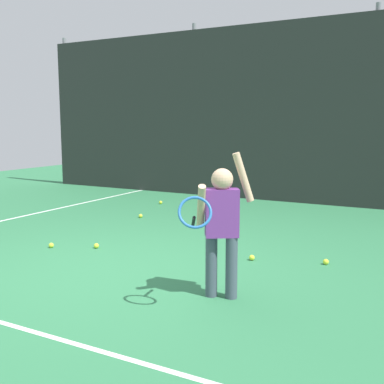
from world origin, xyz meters
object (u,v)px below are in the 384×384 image
at_px(tennis_ball_1, 161,202).
at_px(tennis_ball_6, 141,216).
at_px(tennis_player, 221,221).
at_px(tennis_ball_5, 51,245).
at_px(tennis_ball_0, 326,262).
at_px(tennis_ball_3, 96,246).
at_px(tennis_ball_2, 252,258).
at_px(tennis_ball_4, 211,227).

distance_m(tennis_ball_1, tennis_ball_6, 1.40).
distance_m(tennis_player, tennis_ball_6, 3.95).
bearing_deg(tennis_ball_5, tennis_player, -11.75).
xyz_separation_m(tennis_player, tennis_ball_6, (-2.77, 2.73, -0.69)).
bearing_deg(tennis_ball_0, tennis_ball_1, 146.33).
bearing_deg(tennis_ball_3, tennis_ball_6, 108.07).
distance_m(tennis_ball_0, tennis_ball_3, 2.86).
height_order(tennis_ball_3, tennis_ball_5, same).
height_order(tennis_ball_0, tennis_ball_6, same).
height_order(tennis_player, tennis_ball_0, tennis_player).
relative_size(tennis_ball_1, tennis_ball_2, 1.00).
bearing_deg(tennis_ball_0, tennis_ball_6, 160.26).
height_order(tennis_ball_2, tennis_ball_3, same).
bearing_deg(tennis_ball_4, tennis_player, -62.25).
bearing_deg(tennis_ball_2, tennis_ball_3, -167.15).
bearing_deg(tennis_ball_4, tennis_ball_2, -47.63).
bearing_deg(tennis_ball_4, tennis_ball_5, -124.14).
bearing_deg(tennis_player, tennis_ball_3, 127.59).
height_order(tennis_ball_1, tennis_ball_3, same).
relative_size(tennis_player, tennis_ball_6, 20.46).
relative_size(tennis_ball_1, tennis_ball_5, 1.00).
xyz_separation_m(tennis_ball_2, tennis_ball_6, (-2.59, 1.46, 0.00)).
height_order(tennis_ball_0, tennis_ball_2, same).
bearing_deg(tennis_ball_4, tennis_ball_1, 140.75).
relative_size(tennis_player, tennis_ball_5, 20.46).
bearing_deg(tennis_ball_6, tennis_player, -44.58).
height_order(tennis_ball_2, tennis_ball_6, same).
bearing_deg(tennis_ball_5, tennis_ball_3, 25.93).
relative_size(tennis_ball_3, tennis_ball_6, 1.00).
bearing_deg(tennis_ball_2, tennis_ball_0, 16.67).
bearing_deg(tennis_ball_6, tennis_ball_3, -71.93).
xyz_separation_m(tennis_player, tennis_ball_3, (-2.14, 0.82, -0.69)).
xyz_separation_m(tennis_ball_1, tennis_ball_4, (1.86, -1.52, 0.00)).
bearing_deg(tennis_ball_3, tennis_ball_1, 108.01).
distance_m(tennis_ball_4, tennis_ball_5, 2.39).
bearing_deg(tennis_player, tennis_ball_4, 86.18).
relative_size(tennis_player, tennis_ball_4, 20.46).
distance_m(tennis_ball_1, tennis_ball_2, 4.12).
relative_size(tennis_ball_1, tennis_ball_4, 1.00).
xyz_separation_m(tennis_ball_0, tennis_ball_2, (-0.81, -0.24, 0.00)).
height_order(tennis_ball_1, tennis_ball_2, same).
bearing_deg(tennis_ball_1, tennis_player, -51.76).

